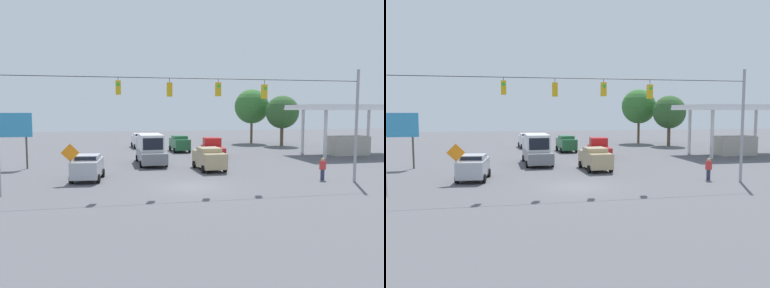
% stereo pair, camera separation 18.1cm
% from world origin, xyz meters
% --- Properties ---
extents(ground_plane, '(140.00, 140.00, 0.00)m').
position_xyz_m(ground_plane, '(0.00, 0.00, 0.00)').
color(ground_plane, '#56565B').
extents(overhead_signal_span, '(23.86, 0.38, 8.01)m').
position_xyz_m(overhead_signal_span, '(-0.05, 0.61, 5.05)').
color(overhead_signal_span, '#939399').
rests_on(overhead_signal_span, ground_plane).
extents(pickup_truck_red_oncoming_far, '(2.60, 5.51, 2.12)m').
position_xyz_m(pickup_truck_red_oncoming_far, '(-5.47, -15.45, 0.98)').
color(pickup_truck_red_oncoming_far, red).
rests_on(pickup_truck_red_oncoming_far, ground_plane).
extents(sedan_white_withflow_deep, '(2.37, 4.67, 2.00)m').
position_xyz_m(sedan_white_withflow_deep, '(1.71, -27.69, 1.04)').
color(sedan_white_withflow_deep, silver).
rests_on(sedan_white_withflow_deep, ground_plane).
extents(sedan_green_oncoming_deep, '(2.26, 4.38, 1.99)m').
position_xyz_m(sedan_green_oncoming_deep, '(-2.84, -21.67, 1.04)').
color(sedan_green_oncoming_deep, '#236038').
rests_on(sedan_green_oncoming_deep, ground_plane).
extents(box_truck_grey_withflow_mid, '(2.64, 6.90, 2.86)m').
position_xyz_m(box_truck_grey_withflow_mid, '(1.73, -11.56, 1.41)').
color(box_truck_grey_withflow_mid, slate).
rests_on(box_truck_grey_withflow_mid, ground_plane).
extents(sedan_silver_parked_shoulder, '(2.39, 4.00, 1.89)m').
position_xyz_m(sedan_silver_parked_shoulder, '(7.07, -3.89, 0.99)').
color(sedan_silver_parked_shoulder, '#A8AAB2').
rests_on(sedan_silver_parked_shoulder, ground_plane).
extents(sedan_tan_crossing_near, '(2.28, 4.52, 1.95)m').
position_xyz_m(sedan_tan_crossing_near, '(-2.87, -6.71, 1.02)').
color(sedan_tan_crossing_near, tan).
rests_on(sedan_tan_crossing_near, ground_plane).
extents(traffic_cone_nearest, '(0.40, 0.40, 0.71)m').
position_xyz_m(traffic_cone_nearest, '(7.21, -3.80, 0.36)').
color(traffic_cone_nearest, orange).
rests_on(traffic_cone_nearest, ground_plane).
extents(traffic_cone_second, '(0.40, 0.40, 0.71)m').
position_xyz_m(traffic_cone_second, '(7.26, -7.46, 0.36)').
color(traffic_cone_second, orange).
rests_on(traffic_cone_second, ground_plane).
extents(traffic_cone_third, '(0.40, 0.40, 0.71)m').
position_xyz_m(traffic_cone_third, '(7.22, -11.01, 0.36)').
color(traffic_cone_third, orange).
rests_on(traffic_cone_third, ground_plane).
extents(gas_station, '(12.74, 7.13, 5.79)m').
position_xyz_m(gas_station, '(-21.34, -14.20, 4.21)').
color(gas_station, silver).
rests_on(gas_station, ground_plane).
extents(roadside_billboard, '(3.53, 0.16, 4.93)m').
position_xyz_m(roadside_billboard, '(13.94, -10.63, 3.53)').
color(roadside_billboard, '#4C473D').
rests_on(roadside_billboard, ground_plane).
extents(work_zone_sign, '(1.27, 0.06, 2.84)m').
position_xyz_m(work_zone_sign, '(8.13, -2.64, 1.99)').
color(work_zone_sign, slate).
rests_on(work_zone_sign, ground_plane).
extents(pedestrian, '(0.40, 0.28, 1.67)m').
position_xyz_m(pedestrian, '(-9.92, -0.44, 0.83)').
color(pedestrian, '#2D334C').
rests_on(pedestrian, ground_plane).
extents(tree_horizon_left, '(5.34, 5.34, 8.45)m').
position_xyz_m(tree_horizon_left, '(-15.93, -31.22, 5.77)').
color(tree_horizon_left, brown).
rests_on(tree_horizon_left, ground_plane).
extents(tree_horizon_right, '(4.77, 4.77, 7.30)m').
position_xyz_m(tree_horizon_right, '(-18.76, -26.33, 4.89)').
color(tree_horizon_right, brown).
rests_on(tree_horizon_right, ground_plane).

